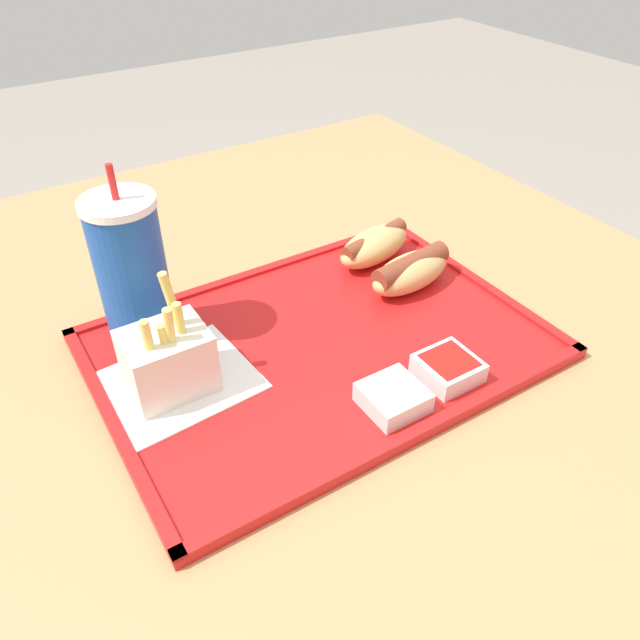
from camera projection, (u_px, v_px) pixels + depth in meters
dining_table at (311, 552)px, 0.92m from camera, size 1.03×1.14×0.78m
food_tray at (320, 345)px, 0.68m from camera, size 0.47×0.33×0.01m
paper_napkin at (178, 382)px, 0.63m from camera, size 0.15×0.13×0.00m
soda_cup at (132, 271)px, 0.64m from camera, size 0.07×0.07×0.20m
hot_dog_far at (374, 245)px, 0.80m from camera, size 0.12×0.08×0.04m
hot_dog_near at (410, 271)px, 0.75m from camera, size 0.12×0.07×0.04m
fries_carton at (168, 360)px, 0.60m from camera, size 0.08×0.06×0.13m
sauce_cup_mayo at (393, 397)px, 0.59m from camera, size 0.06×0.06×0.02m
sauce_cup_ketchup at (448, 368)px, 0.63m from camera, size 0.06×0.06×0.02m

